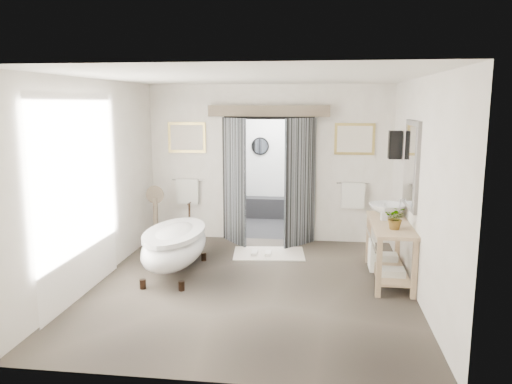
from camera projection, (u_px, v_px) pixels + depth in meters
ground_plane at (251, 286)px, 7.08m from camera, size 5.00×5.00×0.00m
room_shell at (247, 156)px, 6.65m from camera, size 4.52×5.02×2.91m
shower_room at (276, 180)px, 10.82m from camera, size 2.22×2.01×2.51m
back_wall_dressing at (268, 159)px, 9.07m from camera, size 3.82×0.72×2.52m
clawfoot_tub at (175, 245)px, 7.52m from camera, size 0.85×1.90×0.93m
vanity at (388, 246)px, 7.28m from camera, size 0.57×1.60×0.85m
pedestal_mirror at (156, 220)px, 8.98m from camera, size 0.33×0.21×1.11m
rug at (269, 254)px, 8.58m from camera, size 1.28×0.92×0.01m
slippers at (261, 253)px, 8.50m from camera, size 0.34×0.26×0.05m
basin at (387, 210)px, 7.63m from camera, size 0.63×0.63×0.19m
plant at (396, 218)px, 6.83m from camera, size 0.34×0.32×0.32m
soap_bottle_a at (384, 214)px, 7.36m from camera, size 0.10×0.10×0.19m
soap_bottle_b at (385, 208)px, 7.82m from camera, size 0.14×0.14×0.17m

